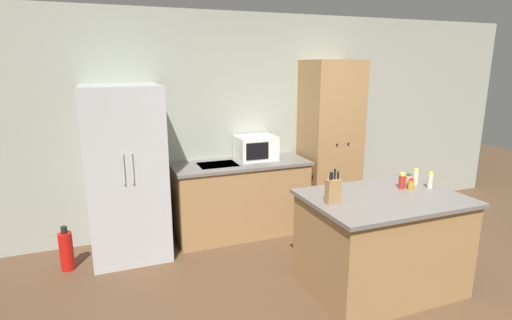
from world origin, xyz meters
name	(u,v)px	position (x,y,z in m)	size (l,w,h in m)	color
ground_plane	(392,314)	(0.00, 0.00, 0.00)	(14.00, 14.00, 0.00)	brown
wall_back	(278,121)	(0.00, 2.33, 1.30)	(7.20, 0.06, 2.60)	#9EA393
refrigerator	(126,173)	(-1.91, 1.92, 0.90)	(0.77, 0.77, 1.80)	#B7BABC
back_counter	(241,198)	(-0.62, 2.00, 0.44)	(1.60, 0.64, 0.88)	#9E7547
pantry_cabinet	(330,143)	(0.58, 2.01, 1.03)	(0.66, 0.60, 2.06)	#9E7547
kitchen_island	(381,242)	(0.16, 0.39, 0.44)	(1.37, 0.97, 0.88)	#9E7547
microwave	(256,148)	(-0.40, 2.09, 1.03)	(0.46, 0.39, 0.28)	white
knife_block	(333,191)	(-0.37, 0.40, 0.99)	(0.12, 0.07, 0.29)	#9E7547
spice_bottle_tall_dark	(416,177)	(0.66, 0.58, 0.95)	(0.06, 0.06, 0.15)	beige
spice_bottle_short_red	(409,181)	(0.54, 0.53, 0.94)	(0.05, 0.05, 0.13)	beige
spice_bottle_amber_oil	(411,184)	(0.51, 0.46, 0.93)	(0.06, 0.06, 0.10)	orange
spice_bottle_green_herb	(430,181)	(0.69, 0.42, 0.95)	(0.05, 0.05, 0.16)	beige
spice_bottle_pale_salt	(402,181)	(0.44, 0.51, 0.95)	(0.06, 0.06, 0.15)	#B2281E
fire_extinguisher	(66,251)	(-2.54, 1.78, 0.20)	(0.13, 0.13, 0.46)	red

